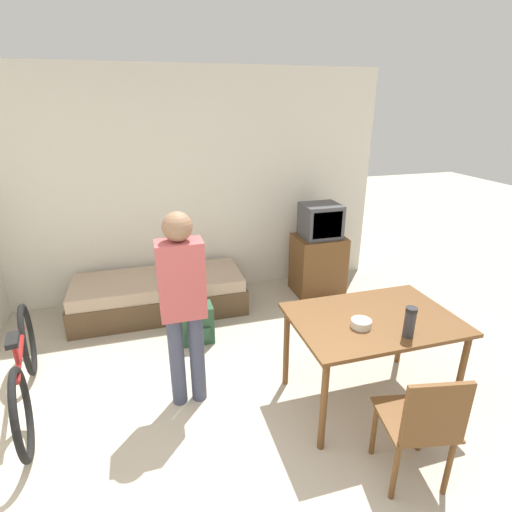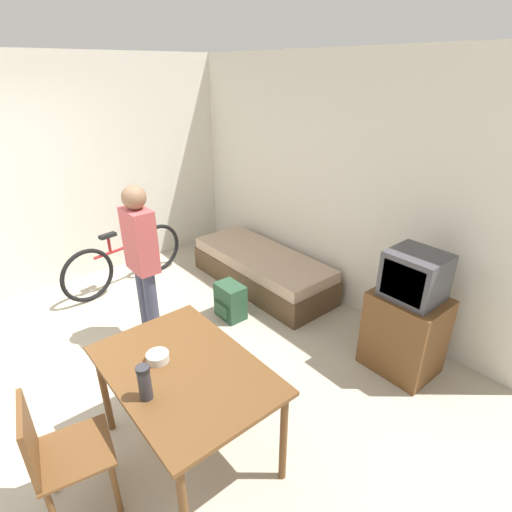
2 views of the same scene
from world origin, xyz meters
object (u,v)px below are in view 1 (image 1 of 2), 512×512
(tv, at_px, (318,254))
(dining_table, at_px, (373,327))
(backpack, at_px, (197,324))
(mate_bowl, at_px, (361,323))
(person_standing, at_px, (183,299))
(thermos_flask, at_px, (410,321))
(bicycle, at_px, (25,371))
(wooden_chair, at_px, (423,423))
(daybed, at_px, (160,295))

(tv, height_order, dining_table, tv)
(backpack, bearing_deg, mate_bowl, -52.13)
(dining_table, distance_m, person_standing, 1.48)
(person_standing, distance_m, backpack, 1.14)
(tv, distance_m, person_standing, 2.46)
(thermos_flask, relative_size, mate_bowl, 1.52)
(bicycle, xyz_separation_m, mate_bowl, (2.47, -0.78, 0.46))
(dining_table, xyz_separation_m, person_standing, (-1.40, 0.39, 0.25))
(wooden_chair, xyz_separation_m, backpack, (-1.08, 2.04, -0.30))
(wooden_chair, bearing_deg, backpack, 117.97)
(thermos_flask, bearing_deg, mate_bowl, 141.32)
(bicycle, distance_m, mate_bowl, 2.63)
(bicycle, height_order, backpack, bicycle)
(daybed, distance_m, wooden_chair, 3.13)
(tv, relative_size, person_standing, 0.72)
(thermos_flask, bearing_deg, dining_table, 106.21)
(tv, xyz_separation_m, dining_table, (-0.45, -1.96, 0.16))
(wooden_chair, relative_size, mate_bowl, 5.90)
(bicycle, distance_m, person_standing, 1.40)
(mate_bowl, bearing_deg, bicycle, 162.58)
(thermos_flask, bearing_deg, wooden_chair, -112.81)
(tv, relative_size, wooden_chair, 1.32)
(daybed, relative_size, wooden_chair, 2.21)
(dining_table, distance_m, bicycle, 2.75)
(daybed, height_order, mate_bowl, mate_bowl)
(dining_table, distance_m, mate_bowl, 0.22)
(dining_table, distance_m, backpack, 1.80)
(wooden_chair, relative_size, backpack, 2.20)
(wooden_chair, bearing_deg, mate_bowl, 93.49)
(person_standing, xyz_separation_m, backpack, (0.19, 0.85, -0.73))
(person_standing, bearing_deg, tv, 40.31)
(dining_table, bearing_deg, person_standing, 164.27)
(dining_table, bearing_deg, daybed, 127.75)
(thermos_flask, bearing_deg, bicycle, 160.25)
(tv, height_order, mate_bowl, tv)
(dining_table, bearing_deg, bicycle, 165.51)
(thermos_flask, relative_size, backpack, 0.57)
(wooden_chair, distance_m, backpack, 2.33)
(daybed, relative_size, dining_table, 1.55)
(person_standing, bearing_deg, backpack, 77.34)
(bicycle, distance_m, thermos_flask, 2.95)
(daybed, distance_m, thermos_flask, 2.88)
(tv, bearing_deg, backpack, -156.62)
(backpack, bearing_deg, tv, 23.38)
(daybed, bearing_deg, backpack, -66.13)
(daybed, bearing_deg, person_standing, -85.15)
(daybed, height_order, backpack, daybed)
(tv, bearing_deg, wooden_chair, -101.71)
(bicycle, bearing_deg, dining_table, -14.49)
(person_standing, bearing_deg, daybed, 94.85)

